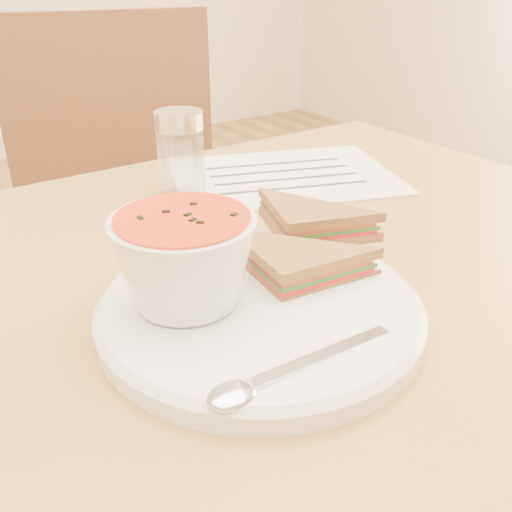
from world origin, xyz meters
TOP-DOWN VIEW (x-y plane):
  - dining_table at (0.00, 0.00)m, footprint 1.00×0.70m
  - chair_far at (0.09, 0.50)m, footprint 0.50×0.50m
  - plate at (-0.05, -0.10)m, footprint 0.31×0.31m
  - soup_bowl at (-0.10, -0.07)m, footprint 0.13×0.13m
  - sandwich_half_a at (-0.04, -0.12)m, footprint 0.12×0.12m
  - sandwich_half_b at (0.01, -0.06)m, footprint 0.13×0.13m
  - spoon at (-0.08, -0.20)m, footprint 0.19×0.04m
  - paper_menu at (0.19, 0.17)m, footprint 0.37×0.32m
  - condiment_shaker at (0.04, 0.19)m, footprint 0.07×0.07m

SIDE VIEW (x-z plane):
  - dining_table at x=0.00m, z-range 0.00..0.75m
  - chair_far at x=0.09m, z-range 0.00..0.94m
  - paper_menu at x=0.19m, z-range 0.75..0.75m
  - plate at x=-0.05m, z-range 0.75..0.77m
  - spoon at x=-0.08m, z-range 0.77..0.78m
  - sandwich_half_a at x=-0.04m, z-range 0.77..0.80m
  - sandwich_half_b at x=0.01m, z-range 0.78..0.81m
  - condiment_shaker at x=0.04m, z-range 0.75..0.86m
  - soup_bowl at x=-0.10m, z-range 0.77..0.85m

